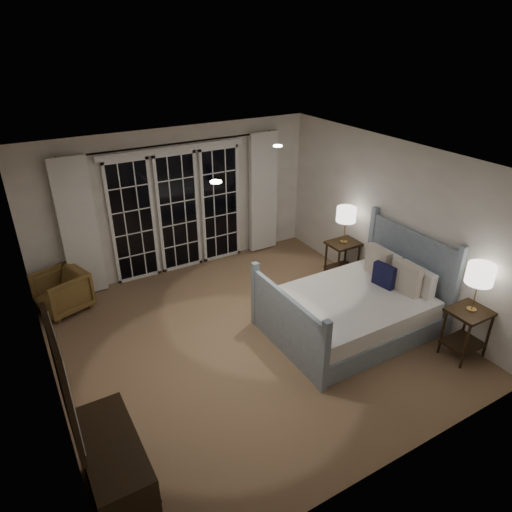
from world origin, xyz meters
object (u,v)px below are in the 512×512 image
bed (353,308)px  nightstand_left (467,325)px  lamp_left (480,275)px  lamp_right (346,215)px  armchair (62,291)px  dresser (116,474)px  nightstand_right (342,255)px

bed → nightstand_left: bearing=-54.5°
lamp_left → lamp_right: bearing=91.0°
nightstand_left → lamp_left: bearing=-90.0°
bed → armchair: size_ratio=3.21×
lamp_right → dresser: size_ratio=0.56×
bed → dresser: bearing=-164.1°
lamp_left → armchair: 5.87m
dresser → bed: bearing=15.9°
bed → dresser: (-3.65, -1.04, 0.06)m
bed → lamp_left: size_ratio=3.47×
bed → armchair: bed is taller
armchair → nightstand_left: bearing=30.3°
nightstand_left → armchair: bearing=138.9°
nightstand_left → nightstand_right: 2.44m
lamp_left → dresser: bearing=177.9°
lamp_right → armchair: lamp_right is taller
nightstand_left → nightstand_right: (-0.04, 2.44, -0.02)m
bed → nightstand_right: size_ratio=3.31×
armchair → dresser: 3.65m
lamp_right → dresser: (-4.46, -2.28, -0.78)m
bed → dresser: bed is taller
nightstand_left → nightstand_right: bearing=91.0°
lamp_left → nightstand_right: bearing=91.0°
bed → lamp_left: lamp_left is taller
bed → nightstand_left: bed is taller
nightstand_left → lamp_right: size_ratio=1.14×
nightstand_left → dresser: bearing=177.9°
nightstand_left → lamp_right: 2.54m
bed → lamp_right: bearing=56.6°
nightstand_right → nightstand_left: bearing=-89.0°
nightstand_right → dresser: bearing=-153.0°
nightstand_right → lamp_left: lamp_left is taller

